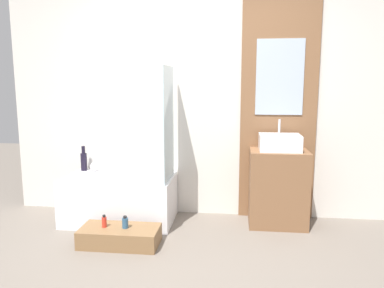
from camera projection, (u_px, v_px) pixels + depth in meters
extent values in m
plane|color=slate|center=(173.00, 283.00, 2.81)|extent=(12.00, 12.00, 0.00)
cube|color=silver|center=(195.00, 99.00, 4.14)|extent=(4.20, 0.06, 2.60)
cube|color=brown|center=(279.00, 100.00, 3.99)|extent=(0.81, 0.03, 2.60)
cube|color=#ADBCCC|center=(280.00, 77.00, 3.93)|extent=(0.49, 0.01, 0.79)
cube|color=white|center=(120.00, 199.00, 4.03)|extent=(1.15, 0.66, 0.49)
cube|color=silver|center=(119.00, 177.00, 3.99)|extent=(0.90, 0.46, 0.01)
cube|color=silver|center=(169.00, 124.00, 3.80)|extent=(0.01, 0.56, 1.16)
cube|color=olive|center=(120.00, 236.00, 3.45)|extent=(0.72, 0.35, 0.17)
cube|color=brown|center=(278.00, 188.00, 3.91)|extent=(0.59, 0.43, 0.80)
cube|color=white|center=(280.00, 143.00, 3.83)|extent=(0.42, 0.32, 0.17)
cylinder|color=silver|center=(279.00, 126.00, 3.89)|extent=(0.02, 0.02, 0.15)
cylinder|color=black|center=(84.00, 162.00, 4.27)|extent=(0.07, 0.07, 0.20)
cylinder|color=black|center=(83.00, 150.00, 4.25)|extent=(0.04, 0.04, 0.08)
sphere|color=white|center=(94.00, 167.00, 4.25)|extent=(0.10, 0.10, 0.10)
cylinder|color=red|center=(104.00, 222.00, 3.45)|extent=(0.04, 0.04, 0.10)
cylinder|color=black|center=(104.00, 216.00, 3.44)|extent=(0.03, 0.03, 0.02)
cylinder|color=#2D567A|center=(125.00, 223.00, 3.43)|extent=(0.06, 0.06, 0.09)
cylinder|color=black|center=(125.00, 217.00, 3.42)|extent=(0.03, 0.03, 0.02)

